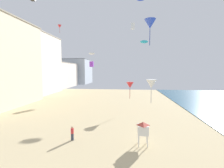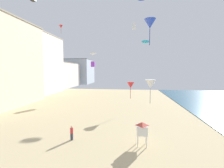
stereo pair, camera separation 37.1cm
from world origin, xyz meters
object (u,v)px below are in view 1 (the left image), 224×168
(kite_white_delta, at_px, (151,84))
(kite_purple_box, at_px, (92,64))
(kite_blue_delta, at_px, (150,24))
(kite_cyan_parafoil, at_px, (144,42))
(lifeguard_stand, at_px, (143,128))
(kite_red_delta, at_px, (130,85))
(kite_white_parafoil, at_px, (92,53))
(kite_red_delta_2, at_px, (60,26))
(kite_white_box, at_px, (133,26))
(kite_flyer, at_px, (72,132))

(kite_white_delta, bearing_deg, kite_purple_box, 114.83)
(kite_blue_delta, distance_m, kite_cyan_parafoil, 22.00)
(lifeguard_stand, height_order, kite_red_delta, kite_red_delta)
(kite_red_delta, relative_size, kite_white_delta, 1.29)
(kite_white_parafoil, height_order, kite_cyan_parafoil, kite_cyan_parafoil)
(kite_white_parafoil, bearing_deg, kite_blue_delta, -59.74)
(kite_purple_box, height_order, kite_red_delta_2, kite_red_delta_2)
(kite_white_parafoil, distance_m, kite_purple_box, 3.29)
(kite_white_box, relative_size, kite_white_delta, 0.60)
(kite_white_parafoil, distance_m, kite_white_delta, 30.29)
(kite_red_delta_2, height_order, kite_cyan_parafoil, kite_red_delta_2)
(kite_flyer, distance_m, kite_purple_box, 29.59)
(lifeguard_stand, xyz_separation_m, kite_blue_delta, (1.13, 4.63, 12.15))
(kite_white_box, height_order, kite_purple_box, kite_white_box)
(kite_blue_delta, xyz_separation_m, kite_cyan_parafoil, (1.43, 21.89, 1.74))
(kite_flyer, bearing_deg, kite_cyan_parafoil, 29.57)
(kite_flyer, distance_m, kite_white_delta, 10.42)
(kite_white_box, distance_m, kite_red_delta, 19.51)
(kite_white_parafoil, relative_size, kite_purple_box, 1.13)
(kite_purple_box, height_order, kite_white_delta, kite_purple_box)
(kite_white_box, relative_size, kite_white_parafoil, 0.84)
(kite_white_box, distance_m, kite_blue_delta, 22.73)
(kite_red_delta, relative_size, kite_purple_box, 2.03)
(kite_red_delta, distance_m, kite_cyan_parafoil, 17.03)
(kite_flyer, xyz_separation_m, lifeguard_stand, (7.95, -0.35, 0.92))
(kite_white_box, height_order, kite_red_delta, kite_white_box)
(lifeguard_stand, distance_m, kite_cyan_parafoil, 30.05)
(kite_flyer, xyz_separation_m, kite_red_delta_2, (-10.22, 20.08, 17.70))
(kite_cyan_parafoil, bearing_deg, kite_white_parafoil, 178.74)
(kite_white_box, relative_size, kite_red_delta_2, 0.76)
(kite_red_delta, bearing_deg, kite_blue_delta, -75.22)
(kite_white_delta, height_order, kite_red_delta_2, kite_red_delta_2)
(kite_white_parafoil, distance_m, kite_blue_delta, 25.73)
(kite_white_parafoil, relative_size, kite_red_delta_2, 0.90)
(kite_flyer, relative_size, kite_white_delta, 0.66)
(kite_flyer, relative_size, kite_red_delta_2, 0.83)
(kite_white_box, xyz_separation_m, kite_white_parafoil, (-11.31, 0.32, -7.03))
(kite_white_parafoil, height_order, kite_blue_delta, kite_blue_delta)
(kite_blue_delta, bearing_deg, kite_purple_box, 119.61)
(kite_blue_delta, bearing_deg, kite_red_delta, 104.78)
(kite_white_box, xyz_separation_m, kite_blue_delta, (1.65, -21.89, -5.89))
(kite_white_parafoil, bearing_deg, kite_white_box, -1.60)
(kite_purple_box, relative_size, kite_white_delta, 0.64)
(kite_red_delta, xyz_separation_m, kite_white_delta, (2.04, -13.68, 1.41))
(kite_white_delta, xyz_separation_m, kite_red_delta_2, (-18.94, 20.42, 12.00))
(kite_white_delta, bearing_deg, kite_cyan_parafoil, 86.16)
(kite_red_delta, bearing_deg, kite_white_parafoil, 128.78)
(lifeguard_stand, distance_m, kite_blue_delta, 13.05)
(lifeguard_stand, relative_size, kite_blue_delta, 0.77)
(kite_red_delta, height_order, kite_purple_box, kite_purple_box)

